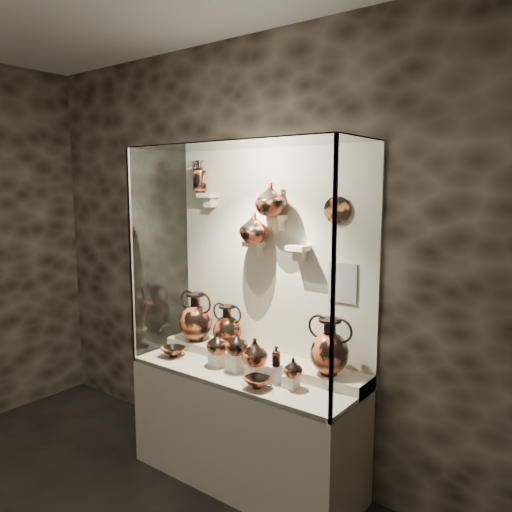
{
  "coord_description": "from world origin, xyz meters",
  "views": [
    {
      "loc": [
        2.1,
        -0.46,
        2.12
      ],
      "look_at": [
        0.03,
        2.28,
        1.64
      ],
      "focal_mm": 35.0,
      "sensor_mm": 36.0,
      "label": 1
    }
  ],
  "objects_px": {
    "lekythos_tall": "(200,175)",
    "ovoid_vase_a": "(254,228)",
    "amphora_mid": "(227,326)",
    "jug_b": "(236,342)",
    "lekythos_small": "(277,355)",
    "jug_e": "(293,367)",
    "amphora_left": "(196,317)",
    "kylix_right": "(257,382)",
    "jug_a": "(218,343)",
    "ovoid_vase_b": "(270,199)",
    "kylix_left": "(173,351)",
    "jug_c": "(255,352)",
    "amphora_right": "(329,346)"
  },
  "relations": [
    {
      "from": "kylix_left",
      "to": "jug_a",
      "type": "bearing_deg",
      "value": 4.15
    },
    {
      "from": "jug_b",
      "to": "lekythos_tall",
      "type": "bearing_deg",
      "value": 129.56
    },
    {
      "from": "amphora_left",
      "to": "ovoid_vase_a",
      "type": "xyz_separation_m",
      "value": [
        0.54,
        0.05,
        0.73
      ]
    },
    {
      "from": "kylix_left",
      "to": "ovoid_vase_a",
      "type": "relative_size",
      "value": 1.06
    },
    {
      "from": "kylix_right",
      "to": "amphora_mid",
      "type": "bearing_deg",
      "value": 124.85
    },
    {
      "from": "jug_a",
      "to": "jug_e",
      "type": "distance_m",
      "value": 0.65
    },
    {
      "from": "amphora_left",
      "to": "kylix_right",
      "type": "xyz_separation_m",
      "value": [
        0.86,
        -0.33,
        -0.22
      ]
    },
    {
      "from": "jug_a",
      "to": "ovoid_vase_b",
      "type": "bearing_deg",
      "value": 52.08
    },
    {
      "from": "jug_e",
      "to": "amphora_left",
      "type": "bearing_deg",
      "value": 159.03
    },
    {
      "from": "jug_b",
      "to": "ovoid_vase_a",
      "type": "bearing_deg",
      "value": 72.81
    },
    {
      "from": "jug_b",
      "to": "kylix_right",
      "type": "distance_m",
      "value": 0.36
    },
    {
      "from": "amphora_mid",
      "to": "ovoid_vase_a",
      "type": "bearing_deg",
      "value": 18.59
    },
    {
      "from": "lekythos_small",
      "to": "jug_e",
      "type": "bearing_deg",
      "value": -10.94
    },
    {
      "from": "amphora_mid",
      "to": "jug_b",
      "type": "bearing_deg",
      "value": -26.76
    },
    {
      "from": "kylix_left",
      "to": "lekythos_tall",
      "type": "bearing_deg",
      "value": 91.11
    },
    {
      "from": "jug_c",
      "to": "jug_e",
      "type": "xyz_separation_m",
      "value": [
        0.31,
        0.0,
        -0.04
      ]
    },
    {
      "from": "amphora_left",
      "to": "amphora_mid",
      "type": "relative_size",
      "value": 1.18
    },
    {
      "from": "jug_a",
      "to": "lekythos_tall",
      "type": "height_order",
      "value": "lekythos_tall"
    },
    {
      "from": "amphora_left",
      "to": "lekythos_small",
      "type": "distance_m",
      "value": 0.94
    },
    {
      "from": "jug_c",
      "to": "jug_e",
      "type": "relative_size",
      "value": 1.45
    },
    {
      "from": "kylix_right",
      "to": "lekythos_tall",
      "type": "height_order",
      "value": "lekythos_tall"
    },
    {
      "from": "ovoid_vase_a",
      "to": "jug_b",
      "type": "bearing_deg",
      "value": -59.42
    },
    {
      "from": "jug_a",
      "to": "ovoid_vase_a",
      "type": "distance_m",
      "value": 0.86
    },
    {
      "from": "amphora_mid",
      "to": "kylix_right",
      "type": "bearing_deg",
      "value": -20.51
    },
    {
      "from": "jug_c",
      "to": "lekythos_small",
      "type": "bearing_deg",
      "value": -20.79
    },
    {
      "from": "jug_c",
      "to": "kylix_left",
      "type": "bearing_deg",
      "value": 162.52
    },
    {
      "from": "jug_e",
      "to": "ovoid_vase_a",
      "type": "distance_m",
      "value": 1.02
    },
    {
      "from": "jug_c",
      "to": "ovoid_vase_a",
      "type": "bearing_deg",
      "value": 107.75
    },
    {
      "from": "jug_c",
      "to": "ovoid_vase_b",
      "type": "xyz_separation_m",
      "value": [
        -0.05,
        0.25,
        1.02
      ]
    },
    {
      "from": "ovoid_vase_b",
      "to": "lekythos_small",
      "type": "bearing_deg",
      "value": -37.28
    },
    {
      "from": "amphora_mid",
      "to": "jug_c",
      "type": "xyz_separation_m",
      "value": [
        0.44,
        -0.22,
        -0.05
      ]
    },
    {
      "from": "ovoid_vase_b",
      "to": "kylix_left",
      "type": "bearing_deg",
      "value": -147.81
    },
    {
      "from": "amphora_right",
      "to": "jug_a",
      "type": "relative_size",
      "value": 2.3
    },
    {
      "from": "jug_c",
      "to": "lekythos_tall",
      "type": "height_order",
      "value": "lekythos_tall"
    },
    {
      "from": "lekythos_small",
      "to": "jug_b",
      "type": "bearing_deg",
      "value": 167.74
    },
    {
      "from": "jug_e",
      "to": "kylix_left",
      "type": "distance_m",
      "value": 1.06
    },
    {
      "from": "lekythos_tall",
      "to": "ovoid_vase_a",
      "type": "relative_size",
      "value": 1.3
    },
    {
      "from": "jug_e",
      "to": "ovoid_vase_b",
      "type": "xyz_separation_m",
      "value": [
        -0.36,
        0.25,
        1.06
      ]
    },
    {
      "from": "jug_a",
      "to": "kylix_right",
      "type": "xyz_separation_m",
      "value": [
        0.45,
        -0.13,
        -0.14
      ]
    },
    {
      "from": "lekythos_small",
      "to": "lekythos_tall",
      "type": "xyz_separation_m",
      "value": [
        -0.94,
        0.3,
        1.18
      ]
    },
    {
      "from": "lekythos_small",
      "to": "kylix_left",
      "type": "relative_size",
      "value": 0.66
    },
    {
      "from": "amphora_left",
      "to": "lekythos_small",
      "type": "relative_size",
      "value": 2.53
    },
    {
      "from": "jug_b",
      "to": "kylix_right",
      "type": "relative_size",
      "value": 0.78
    },
    {
      "from": "jug_c",
      "to": "lekythos_tall",
      "type": "distance_m",
      "value": 1.45
    },
    {
      "from": "amphora_mid",
      "to": "ovoid_vase_b",
      "type": "bearing_deg",
      "value": 15.51
    },
    {
      "from": "amphora_left",
      "to": "ovoid_vase_a",
      "type": "bearing_deg",
      "value": -18.6
    },
    {
      "from": "kylix_left",
      "to": "kylix_right",
      "type": "relative_size",
      "value": 1.05
    },
    {
      "from": "amphora_mid",
      "to": "amphora_right",
      "type": "distance_m",
      "value": 0.89
    },
    {
      "from": "jug_c",
      "to": "lekythos_tall",
      "type": "bearing_deg",
      "value": 137.96
    },
    {
      "from": "jug_b",
      "to": "jug_c",
      "type": "distance_m",
      "value": 0.17
    }
  ]
}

